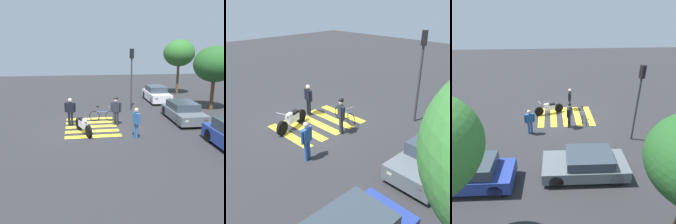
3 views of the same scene
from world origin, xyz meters
TOP-DOWN VIEW (x-y plane):
  - ground_plane at (0.00, 0.00)m, footprint 60.00×60.00m
  - police_motorcycle at (1.21, -0.52)m, footprint 2.20×0.96m
  - leaning_bicycle at (-1.14, 0.81)m, footprint 0.46×1.72m
  - officer_on_foot at (-0.43, -1.25)m, footprint 0.27×0.68m
  - officer_by_motorcycle at (-0.14, 1.55)m, footprint 0.39×0.62m
  - pedestrian_bystander at (2.44, 2.21)m, footprint 0.65×0.33m
  - crosswalk_stripes at (0.00, 0.00)m, footprint 4.05×3.11m
  - car_white_van at (-6.79, 6.27)m, footprint 3.95×1.80m
  - car_grey_coupe at (-0.52, 6.10)m, footprint 4.07×1.90m
  - traffic_light_pole at (-3.88, 3.31)m, footprint 0.36×0.30m
  - street_tree_near at (-9.98, 9.50)m, footprint 3.09×3.09m
  - street_tree_mid at (-3.09, 9.50)m, footprint 3.14×3.14m

SIDE VIEW (x-z plane):
  - ground_plane at x=0.00m, z-range 0.00..0.00m
  - crosswalk_stripes at x=0.00m, z-range 0.00..0.01m
  - leaning_bicycle at x=-1.14m, z-range -0.12..0.88m
  - police_motorcycle at x=1.21m, z-range -0.06..1.01m
  - car_grey_coupe at x=-0.52m, z-range -0.02..1.21m
  - car_white_van at x=-6.79m, z-range -0.03..1.34m
  - pedestrian_bystander at x=2.44m, z-range 0.12..1.79m
  - officer_on_foot at x=-0.43m, z-range 0.13..1.85m
  - officer_by_motorcycle at x=-0.14m, z-range 0.14..1.94m
  - traffic_light_pole at x=-3.88m, z-range 0.76..5.38m
  - street_tree_mid at x=-3.09m, z-range 1.06..5.89m
  - street_tree_near at x=-9.98m, z-range 1.41..6.88m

